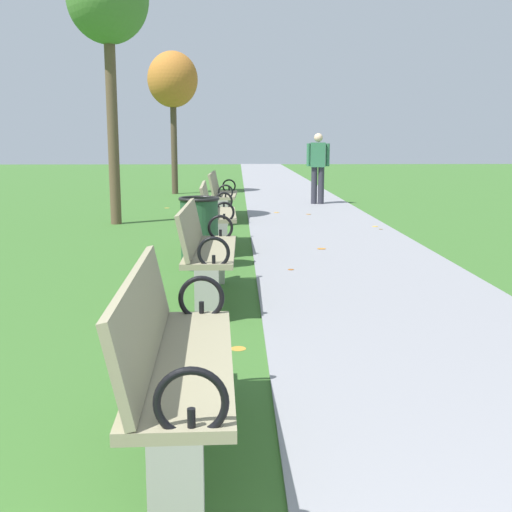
{
  "coord_description": "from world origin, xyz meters",
  "views": [
    {
      "loc": [
        -0.2,
        0.05,
        1.5
      ],
      "look_at": [
        -0.05,
        5.31,
        0.55
      ],
      "focal_mm": 45.35,
      "sensor_mm": 36.0,
      "label": 1
    }
  ],
  "objects_px": {
    "park_bench_3": "(205,250)",
    "trash_bin": "(200,232)",
    "tree_2": "(173,81)",
    "park_bench_2": "(174,360)",
    "park_bench_5": "(221,194)",
    "pedestrian_walking": "(318,165)",
    "tree_1": "(108,3)",
    "park_bench_4": "(216,214)"
  },
  "relations": [
    {
      "from": "park_bench_3",
      "to": "trash_bin",
      "type": "xyz_separation_m",
      "value": [
        -0.15,
        1.58,
        -0.06
      ]
    },
    {
      "from": "tree_2",
      "to": "trash_bin",
      "type": "bearing_deg",
      "value": -83.03
    },
    {
      "from": "park_bench_2",
      "to": "park_bench_5",
      "type": "xyz_separation_m",
      "value": [
        -0.0,
        9.21,
        0.0
      ]
    },
    {
      "from": "park_bench_5",
      "to": "pedestrian_walking",
      "type": "xyz_separation_m",
      "value": [
        2.16,
        2.9,
        0.44
      ]
    },
    {
      "from": "tree_1",
      "to": "park_bench_3",
      "type": "bearing_deg",
      "value": -71.61
    },
    {
      "from": "park_bench_3",
      "to": "tree_1",
      "type": "xyz_separation_m",
      "value": [
        -1.89,
        5.68,
        3.3
      ]
    },
    {
      "from": "park_bench_3",
      "to": "park_bench_4",
      "type": "xyz_separation_m",
      "value": [
        0.0,
        2.97,
        0.0
      ]
    },
    {
      "from": "park_bench_5",
      "to": "pedestrian_walking",
      "type": "bearing_deg",
      "value": 53.28
    },
    {
      "from": "tree_1",
      "to": "tree_2",
      "type": "height_order",
      "value": "tree_1"
    },
    {
      "from": "pedestrian_walking",
      "to": "trash_bin",
      "type": "distance_m",
      "value": 7.85
    },
    {
      "from": "park_bench_3",
      "to": "tree_1",
      "type": "relative_size",
      "value": 0.35
    },
    {
      "from": "park_bench_3",
      "to": "park_bench_2",
      "type": "bearing_deg",
      "value": -90.0
    },
    {
      "from": "trash_bin",
      "to": "tree_1",
      "type": "bearing_deg",
      "value": 112.99
    },
    {
      "from": "park_bench_2",
      "to": "park_bench_3",
      "type": "bearing_deg",
      "value": 90.0
    },
    {
      "from": "park_bench_4",
      "to": "tree_1",
      "type": "distance_m",
      "value": 4.67
    },
    {
      "from": "tree_2",
      "to": "pedestrian_walking",
      "type": "distance_m",
      "value": 5.25
    },
    {
      "from": "park_bench_2",
      "to": "pedestrian_walking",
      "type": "xyz_separation_m",
      "value": [
        2.16,
        12.12,
        0.44
      ]
    },
    {
      "from": "tree_1",
      "to": "trash_bin",
      "type": "height_order",
      "value": "tree_1"
    },
    {
      "from": "tree_1",
      "to": "tree_2",
      "type": "xyz_separation_m",
      "value": [
        0.44,
        6.54,
        -0.73
      ]
    },
    {
      "from": "park_bench_5",
      "to": "tree_1",
      "type": "relative_size",
      "value": 0.35
    },
    {
      "from": "park_bench_4",
      "to": "pedestrian_walking",
      "type": "distance_m",
      "value": 6.47
    },
    {
      "from": "pedestrian_walking",
      "to": "park_bench_5",
      "type": "bearing_deg",
      "value": -126.72
    },
    {
      "from": "park_bench_2",
      "to": "tree_1",
      "type": "height_order",
      "value": "tree_1"
    },
    {
      "from": "pedestrian_walking",
      "to": "trash_bin",
      "type": "relative_size",
      "value": 1.93
    },
    {
      "from": "tree_2",
      "to": "trash_bin",
      "type": "xyz_separation_m",
      "value": [
        1.3,
        -10.64,
        -2.64
      ]
    },
    {
      "from": "park_bench_3",
      "to": "tree_2",
      "type": "distance_m",
      "value": 12.57
    },
    {
      "from": "tree_2",
      "to": "park_bench_3",
      "type": "bearing_deg",
      "value": -83.24
    },
    {
      "from": "pedestrian_walking",
      "to": "tree_1",
      "type": "bearing_deg",
      "value": -140.18
    },
    {
      "from": "trash_bin",
      "to": "park_bench_4",
      "type": "bearing_deg",
      "value": 83.98
    },
    {
      "from": "park_bench_4",
      "to": "trash_bin",
      "type": "xyz_separation_m",
      "value": [
        -0.15,
        -1.4,
        -0.06
      ]
    },
    {
      "from": "park_bench_2",
      "to": "park_bench_4",
      "type": "height_order",
      "value": "same"
    },
    {
      "from": "park_bench_5",
      "to": "park_bench_4",
      "type": "bearing_deg",
      "value": -90.0
    },
    {
      "from": "tree_1",
      "to": "pedestrian_walking",
      "type": "distance_m",
      "value": 6.0
    },
    {
      "from": "park_bench_4",
      "to": "park_bench_5",
      "type": "xyz_separation_m",
      "value": [
        0.0,
        3.18,
        0.0
      ]
    },
    {
      "from": "park_bench_2",
      "to": "park_bench_3",
      "type": "distance_m",
      "value": 3.06
    },
    {
      "from": "park_bench_4",
      "to": "pedestrian_walking",
      "type": "height_order",
      "value": "pedestrian_walking"
    },
    {
      "from": "tree_1",
      "to": "trash_bin",
      "type": "relative_size",
      "value": 5.52
    },
    {
      "from": "park_bench_2",
      "to": "park_bench_5",
      "type": "bearing_deg",
      "value": 90.0
    },
    {
      "from": "park_bench_4",
      "to": "pedestrian_walking",
      "type": "xyz_separation_m",
      "value": [
        2.16,
        6.08,
        0.44
      ]
    },
    {
      "from": "park_bench_5",
      "to": "tree_2",
      "type": "bearing_deg",
      "value": 103.43
    },
    {
      "from": "park_bench_4",
      "to": "tree_2",
      "type": "xyz_separation_m",
      "value": [
        -1.45,
        9.25,
        2.58
      ]
    },
    {
      "from": "trash_bin",
      "to": "pedestrian_walking",
      "type": "bearing_deg",
      "value": 72.83
    }
  ]
}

